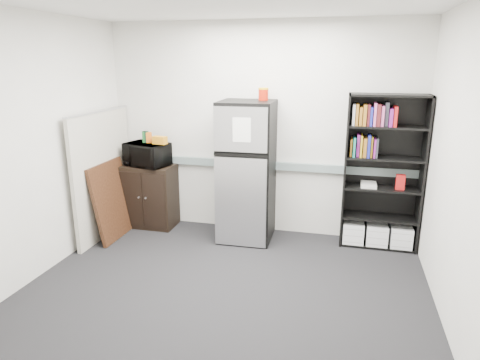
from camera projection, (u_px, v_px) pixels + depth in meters
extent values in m
plane|color=black|center=(223.00, 293.00, 4.22)|extent=(4.00, 4.00, 0.00)
cube|color=silver|center=(260.00, 130.00, 5.49)|extent=(4.00, 0.02, 2.70)
cube|color=silver|center=(463.00, 173.00, 3.39)|extent=(0.02, 3.50, 2.70)
cube|color=silver|center=(32.00, 149.00, 4.33)|extent=(0.02, 3.50, 2.70)
cube|color=gray|center=(259.00, 165.00, 5.58)|extent=(3.92, 0.05, 0.10)
cube|color=white|center=(234.00, 114.00, 5.51)|extent=(0.14, 0.00, 0.10)
cube|color=black|center=(345.00, 171.00, 5.17)|extent=(0.02, 0.34, 1.85)
cube|color=black|center=(422.00, 175.00, 4.97)|extent=(0.02, 0.34, 1.85)
cube|color=black|center=(382.00, 170.00, 5.22)|extent=(0.90, 0.02, 1.85)
cube|color=black|center=(390.00, 95.00, 4.82)|extent=(0.90, 0.34, 0.02)
cube|color=black|center=(376.00, 243.00, 5.31)|extent=(0.85, 0.32, 0.03)
cube|color=black|center=(379.00, 217.00, 5.22)|extent=(0.85, 0.32, 0.03)
cube|color=black|center=(381.00, 188.00, 5.12)|extent=(0.85, 0.32, 0.02)
cube|color=black|center=(384.00, 158.00, 5.02)|extent=(0.85, 0.32, 0.02)
cube|color=black|center=(387.00, 127.00, 4.92)|extent=(0.85, 0.32, 0.02)
cube|color=white|center=(353.00, 231.00, 5.33)|extent=(0.25, 0.30, 0.25)
cube|color=white|center=(377.00, 233.00, 5.27)|extent=(0.25, 0.30, 0.25)
cube|color=white|center=(401.00, 236.00, 5.20)|extent=(0.25, 0.30, 0.25)
cube|color=#ACA698|center=(103.00, 175.00, 5.46)|extent=(0.05, 1.30, 1.60)
cube|color=#B2B2B7|center=(98.00, 112.00, 5.24)|extent=(0.06, 1.30, 0.02)
cube|color=black|center=(150.00, 196.00, 5.86)|extent=(0.68, 0.43, 0.86)
cube|color=black|center=(132.00, 200.00, 5.69)|extent=(0.31, 0.01, 0.75)
cube|color=black|center=(154.00, 201.00, 5.61)|extent=(0.31, 0.01, 0.75)
cylinder|color=#B2B2B7|center=(139.00, 197.00, 5.64)|extent=(0.02, 0.02, 0.02)
cylinder|color=#B2B2B7|center=(146.00, 198.00, 5.62)|extent=(0.02, 0.02, 0.02)
imported|color=black|center=(147.00, 154.00, 5.68)|extent=(0.63, 0.51, 0.31)
cube|color=#185621|center=(146.00, 137.00, 5.66)|extent=(0.07, 0.05, 0.15)
cube|color=#0B3321|center=(146.00, 137.00, 5.66)|extent=(0.08, 0.07, 0.15)
cube|color=#D45E14|center=(149.00, 137.00, 5.65)|extent=(0.08, 0.07, 0.14)
cube|color=orange|center=(160.00, 140.00, 5.57)|extent=(0.19, 0.13, 0.10)
cube|color=black|center=(247.00, 172.00, 5.35)|extent=(0.67, 0.67, 1.73)
cube|color=#BBBBC0|center=(240.00, 130.00, 4.87)|extent=(0.63, 0.04, 0.52)
cube|color=#BBBBC0|center=(240.00, 203.00, 5.11)|extent=(0.63, 0.04, 1.11)
cube|color=black|center=(240.00, 155.00, 4.94)|extent=(0.63, 0.02, 0.03)
cube|color=white|center=(242.00, 130.00, 4.85)|extent=(0.21, 0.01, 0.28)
cube|color=black|center=(247.00, 102.00, 5.11)|extent=(0.67, 0.67, 0.02)
cylinder|color=#AF1A08|center=(263.00, 94.00, 5.16)|extent=(0.12, 0.12, 0.15)
cylinder|color=gold|center=(264.00, 87.00, 5.14)|extent=(0.12, 0.12, 0.02)
cube|color=black|center=(112.00, 200.00, 5.46)|extent=(0.21, 0.77, 0.98)
cube|color=beige|center=(114.00, 200.00, 5.46)|extent=(0.15, 0.65, 0.83)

